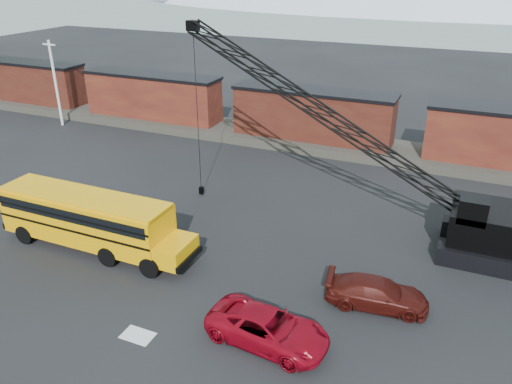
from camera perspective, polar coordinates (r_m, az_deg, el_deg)
ground at (r=25.65m, az=-9.02°, el=-10.19°), size 160.00×160.00×0.00m
gravel_berm at (r=43.54m, az=6.34°, el=5.75°), size 120.00×5.00×0.70m
boxcar_west_far at (r=60.11m, az=-24.66°, el=11.47°), size 13.70×3.10×4.17m
boxcar_west_near at (r=49.67m, az=-11.70°, el=10.73°), size 13.70×3.10×4.17m
boxcar_mid at (r=42.81m, az=6.49°, el=8.80°), size 13.70×3.10×4.17m
utility_pole at (r=51.44m, az=-21.94°, el=11.55°), size 1.40×0.24×8.00m
snow_patch at (r=22.87m, az=-13.36°, el=-15.66°), size 1.40×0.90×0.02m
school_bus at (r=28.69m, az=-18.31°, el=-2.98°), size 11.65×2.65×3.19m
red_pickup at (r=21.56m, az=1.37°, el=-15.28°), size 5.45×2.92×1.46m
maroon_suv at (r=24.15m, az=13.64°, el=-11.18°), size 4.92×2.53×1.37m
crawler_crane at (r=28.61m, az=10.95°, el=6.64°), size 21.53×4.20×11.60m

